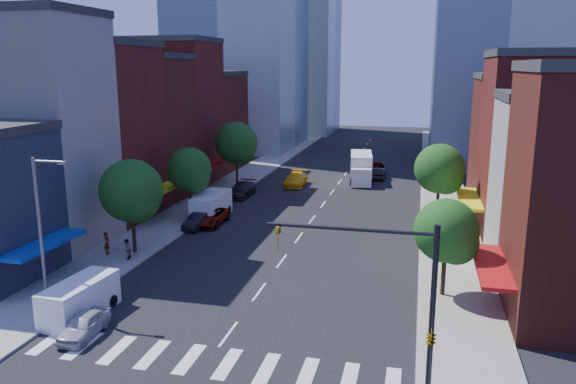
% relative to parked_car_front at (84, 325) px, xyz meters
% --- Properties ---
extents(ground, '(220.00, 220.00, 0.00)m').
position_rel_parked_car_front_xyz_m(ground, '(7.50, 2.00, -0.64)').
color(ground, black).
rests_on(ground, ground).
extents(sidewalk_left, '(5.00, 120.00, 0.15)m').
position_rel_parked_car_front_xyz_m(sidewalk_left, '(-5.00, 42.00, -0.57)').
color(sidewalk_left, gray).
rests_on(sidewalk_left, ground).
extents(sidewalk_right, '(5.00, 120.00, 0.15)m').
position_rel_parked_car_front_xyz_m(sidewalk_right, '(20.00, 42.00, -0.57)').
color(sidewalk_right, gray).
rests_on(sidewalk_right, ground).
extents(crosswalk, '(19.00, 3.00, 0.01)m').
position_rel_parked_car_front_xyz_m(crosswalk, '(7.50, -1.00, -0.64)').
color(crosswalk, silver).
rests_on(crosswalk, ground).
extents(bldg_left_1, '(12.00, 8.00, 18.00)m').
position_rel_parked_car_front_xyz_m(bldg_left_1, '(-13.50, 14.00, 8.36)').
color(bldg_left_1, beige).
rests_on(bldg_left_1, ground).
extents(bldg_left_2, '(12.00, 9.00, 16.00)m').
position_rel_parked_car_front_xyz_m(bldg_left_2, '(-13.50, 22.50, 7.36)').
color(bldg_left_2, maroon).
rests_on(bldg_left_2, ground).
extents(bldg_left_3, '(12.00, 8.00, 15.00)m').
position_rel_parked_car_front_xyz_m(bldg_left_3, '(-13.50, 31.00, 6.86)').
color(bldg_left_3, '#571E15').
rests_on(bldg_left_3, ground).
extents(bldg_left_4, '(12.00, 9.00, 17.00)m').
position_rel_parked_car_front_xyz_m(bldg_left_4, '(-13.50, 39.50, 7.86)').
color(bldg_left_4, maroon).
rests_on(bldg_left_4, ground).
extents(bldg_left_5, '(12.00, 10.00, 13.00)m').
position_rel_parked_car_front_xyz_m(bldg_left_5, '(-13.50, 49.00, 5.86)').
color(bldg_left_5, '#571E15').
rests_on(bldg_left_5, ground).
extents(bldg_right_2, '(12.00, 10.00, 15.00)m').
position_rel_parked_car_front_xyz_m(bldg_right_2, '(28.50, 26.00, 6.86)').
color(bldg_right_2, maroon).
rests_on(bldg_right_2, ground).
extents(bldg_right_3, '(12.00, 10.00, 13.00)m').
position_rel_parked_car_front_xyz_m(bldg_right_3, '(28.50, 36.00, 5.86)').
color(bldg_right_3, '#571E15').
rests_on(bldg_right_3, ground).
extents(traffic_signal, '(7.24, 2.24, 8.00)m').
position_rel_parked_car_front_xyz_m(traffic_signal, '(17.44, -2.50, 3.51)').
color(traffic_signal, black).
rests_on(traffic_signal, sidewalk_right).
extents(streetlight, '(2.25, 0.25, 9.00)m').
position_rel_parked_car_front_xyz_m(streetlight, '(-4.31, 3.00, 4.63)').
color(streetlight, slate).
rests_on(streetlight, sidewalk_left).
extents(tree_left_near, '(4.80, 4.80, 7.30)m').
position_rel_parked_car_front_xyz_m(tree_left_near, '(-3.85, 12.92, 4.22)').
color(tree_left_near, black).
rests_on(tree_left_near, sidewalk_left).
extents(tree_left_mid, '(4.20, 4.20, 6.65)m').
position_rel_parked_car_front_xyz_m(tree_left_mid, '(-3.85, 23.92, 3.88)').
color(tree_left_mid, black).
rests_on(tree_left_mid, sidewalk_left).
extents(tree_left_far, '(5.00, 5.00, 7.75)m').
position_rel_parked_car_front_xyz_m(tree_left_far, '(-3.85, 37.92, 4.56)').
color(tree_left_far, black).
rests_on(tree_left_far, sidewalk_left).
extents(tree_right_near, '(4.00, 4.00, 6.20)m').
position_rel_parked_car_front_xyz_m(tree_right_near, '(19.15, 9.92, 3.55)').
color(tree_right_near, black).
rests_on(tree_right_near, sidewalk_right).
extents(tree_right_far, '(4.60, 4.60, 7.20)m').
position_rel_parked_car_front_xyz_m(tree_right_far, '(19.15, 27.92, 4.22)').
color(tree_right_far, black).
rests_on(tree_right_far, sidewalk_right).
extents(parked_car_front, '(1.71, 3.85, 1.29)m').
position_rel_parked_car_front_xyz_m(parked_car_front, '(0.00, 0.00, 0.00)').
color(parked_car_front, '#BABABF').
rests_on(parked_car_front, ground).
extents(parked_car_second, '(1.62, 4.05, 1.31)m').
position_rel_parked_car_front_xyz_m(parked_car_second, '(-2.00, 20.86, 0.01)').
color(parked_car_second, black).
rests_on(parked_car_second, ground).
extents(parked_car_third, '(2.39, 5.14, 1.42)m').
position_rel_parked_car_front_xyz_m(parked_car_third, '(-1.29, 22.20, 0.07)').
color(parked_car_third, '#999999').
rests_on(parked_car_third, ground).
extents(parked_car_rear, '(2.20, 5.34, 1.55)m').
position_rel_parked_car_front_xyz_m(parked_car_rear, '(-2.00, 33.71, 0.13)').
color(parked_car_rear, black).
rests_on(parked_car_rear, ground).
extents(cargo_van_near, '(2.44, 5.23, 2.17)m').
position_rel_parked_car_front_xyz_m(cargo_van_near, '(-1.63, 2.00, 0.43)').
color(cargo_van_near, white).
rests_on(cargo_van_near, ground).
extents(cargo_van_far, '(2.34, 5.68, 2.42)m').
position_rel_parked_car_front_xyz_m(cargo_van_far, '(-2.00, 24.12, 0.55)').
color(cargo_van_far, white).
rests_on(cargo_van_far, ground).
extents(taxi, '(2.43, 5.62, 1.61)m').
position_rel_parked_car_front_xyz_m(taxi, '(2.65, 40.60, 0.16)').
color(taxi, yellow).
rests_on(taxi, ground).
extents(traffic_car_oncoming, '(1.52, 4.30, 1.41)m').
position_rel_parked_car_front_xyz_m(traffic_car_oncoming, '(12.16, 47.37, 0.06)').
color(traffic_car_oncoming, black).
rests_on(traffic_car_oncoming, ground).
extents(traffic_car_far, '(1.86, 4.26, 1.43)m').
position_rel_parked_car_front_xyz_m(traffic_car_far, '(11.53, 52.02, 0.07)').
color(traffic_car_far, '#999999').
rests_on(traffic_car_far, ground).
extents(box_truck, '(3.50, 8.86, 3.47)m').
position_rel_parked_car_front_xyz_m(box_truck, '(10.03, 45.25, 1.00)').
color(box_truck, white).
rests_on(box_truck, ground).
extents(pedestrian_near, '(0.53, 0.70, 1.72)m').
position_rel_parked_car_front_xyz_m(pedestrian_near, '(-5.83, 12.11, 0.37)').
color(pedestrian_near, '#999999').
rests_on(pedestrian_near, sidewalk_left).
extents(pedestrian_far, '(0.72, 0.85, 1.57)m').
position_rel_parked_car_front_xyz_m(pedestrian_far, '(-3.75, 11.34, 0.29)').
color(pedestrian_far, '#999999').
rests_on(pedestrian_far, sidewalk_left).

